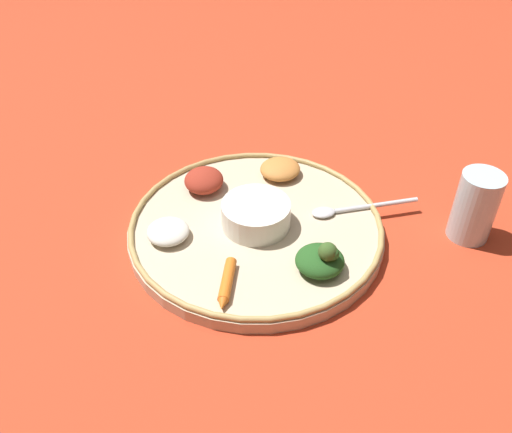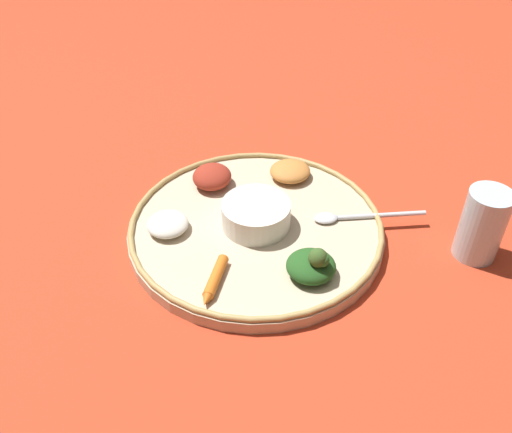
# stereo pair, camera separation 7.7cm
# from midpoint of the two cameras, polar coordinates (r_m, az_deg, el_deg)

# --- Properties ---
(ground_plane) EXTENTS (2.40, 2.40, 0.00)m
(ground_plane) POSITION_cam_midpoint_polar(r_m,az_deg,el_deg) (0.79, -2.78, -1.97)
(ground_plane) COLOR #B7381E
(platter) EXTENTS (0.36, 0.36, 0.02)m
(platter) POSITION_cam_midpoint_polar(r_m,az_deg,el_deg) (0.78, -2.80, -1.47)
(platter) COLOR #C6B293
(platter) RESTS_ON ground_plane
(platter_rim) EXTENTS (0.36, 0.36, 0.01)m
(platter_rim) POSITION_cam_midpoint_polar(r_m,az_deg,el_deg) (0.78, -2.83, -0.80)
(platter_rim) COLOR tan
(platter_rim) RESTS_ON platter
(center_bowl) EXTENTS (0.10, 0.10, 0.04)m
(center_bowl) POSITION_cam_midpoint_polar(r_m,az_deg,el_deg) (0.76, -2.87, 0.19)
(center_bowl) COLOR silver
(center_bowl) RESTS_ON platter
(spoon) EXTENTS (0.07, 0.16, 0.01)m
(spoon) POSITION_cam_midpoint_polar(r_m,az_deg,el_deg) (0.80, 6.85, 0.66)
(spoon) COLOR silver
(spoon) RESTS_ON platter
(greens_pile) EXTENTS (0.07, 0.07, 0.05)m
(greens_pile) POSITION_cam_midpoint_polar(r_m,az_deg,el_deg) (0.70, 3.67, -4.61)
(greens_pile) COLOR #23511E
(greens_pile) RESTS_ON platter
(carrot_near_spoon) EXTENTS (0.08, 0.02, 0.01)m
(carrot_near_spoon) POSITION_cam_midpoint_polar(r_m,az_deg,el_deg) (0.69, -6.29, -7.06)
(carrot_near_spoon) COLOR orange
(carrot_near_spoon) RESTS_ON platter
(mound_squash) EXTENTS (0.09, 0.09, 0.02)m
(mound_squash) POSITION_cam_midpoint_polar(r_m,az_deg,el_deg) (0.87, -0.02, 4.86)
(mound_squash) COLOR #C67A38
(mound_squash) RESTS_ON platter
(mound_beet) EXTENTS (0.07, 0.06, 0.03)m
(mound_beet) POSITION_cam_midpoint_polar(r_m,az_deg,el_deg) (0.84, -8.04, 3.65)
(mound_beet) COLOR maroon
(mound_beet) RESTS_ON platter
(mound_rice_white) EXTENTS (0.08, 0.08, 0.02)m
(mound_rice_white) POSITION_cam_midpoint_polar(r_m,az_deg,el_deg) (0.77, -11.97, -1.65)
(mound_rice_white) COLOR silver
(mound_rice_white) RESTS_ON platter
(drinking_glass) EXTENTS (0.06, 0.06, 0.10)m
(drinking_glass) POSITION_cam_midpoint_polar(r_m,az_deg,el_deg) (0.80, 19.17, 0.48)
(drinking_glass) COLOR silver
(drinking_glass) RESTS_ON ground_plane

